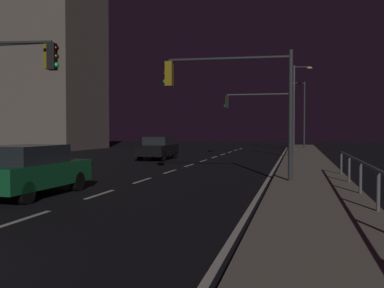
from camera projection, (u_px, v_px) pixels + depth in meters
ground_plane at (173, 171)px, 22.41m from camera, size 112.00×112.00×0.00m
sidewalk_right at (309, 172)px, 20.90m from camera, size 2.91×77.00×0.14m
lane_markings_center at (189, 165)px, 25.81m from camera, size 0.14×50.00×0.01m
lane_edge_line at (277, 165)px, 26.16m from camera, size 0.14×53.00×0.01m
car at (29, 170)px, 13.70m from camera, size 1.94×4.45×1.57m
car_oncoming at (158, 148)px, 30.81m from camera, size 1.87×4.42×1.57m
traffic_light_mid_left at (230, 88)px, 17.08m from camera, size 4.98×0.42×4.86m
traffic_light_far_left at (7, 81)px, 16.25m from camera, size 3.49×0.70×5.44m
traffic_light_mid_right at (260, 109)px, 33.53m from camera, size 5.23×0.34×4.81m
traffic_light_near_right at (13, 82)px, 17.04m from camera, size 3.13×0.34×5.55m
street_lamp_corner at (302, 108)px, 47.36m from camera, size 1.63×1.20×6.98m
street_lamp_mid_block at (296, 100)px, 44.55m from camera, size 1.84×0.50×8.29m
barrier_fence at (378, 180)px, 10.43m from camera, size 0.09×18.23×0.98m
building_distant at (14, 26)px, 48.64m from camera, size 17.69×9.95×26.59m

